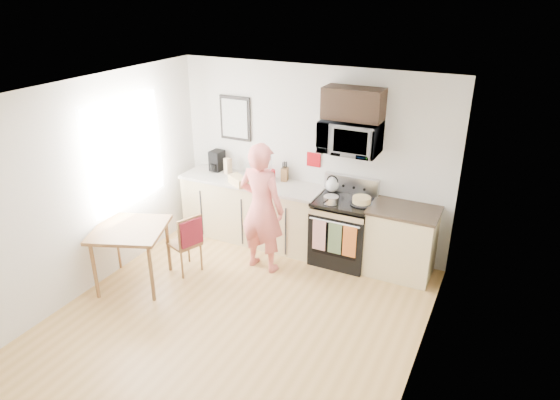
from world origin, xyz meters
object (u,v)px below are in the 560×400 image
at_px(range, 342,232).
at_px(dining_table, 130,235).
at_px(microwave, 350,137).
at_px(cake, 362,201).
at_px(person, 262,208).
at_px(chair, 189,237).

bearing_deg(range, dining_table, -141.78).
distance_m(range, microwave, 1.33).
xyz_separation_m(dining_table, cake, (2.43, 1.68, 0.27)).
bearing_deg(microwave, dining_table, -140.12).
bearing_deg(dining_table, person, 40.03).
height_order(microwave, person, microwave).
distance_m(microwave, chair, 2.46).
height_order(dining_table, cake, cake).
height_order(microwave, chair, microwave).
distance_m(range, cake, 0.59).
bearing_deg(chair, range, 56.53).
bearing_deg(range, person, -144.50).
xyz_separation_m(microwave, person, (-0.90, -0.75, -0.88)).
relative_size(microwave, dining_table, 0.79).
height_order(microwave, cake, microwave).
distance_m(dining_table, chair, 0.74).
height_order(range, cake, range).
height_order(dining_table, chair, chair).
height_order(range, chair, range).
bearing_deg(cake, person, -152.20).
bearing_deg(cake, chair, -148.66).
bearing_deg(chair, person, 56.87).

